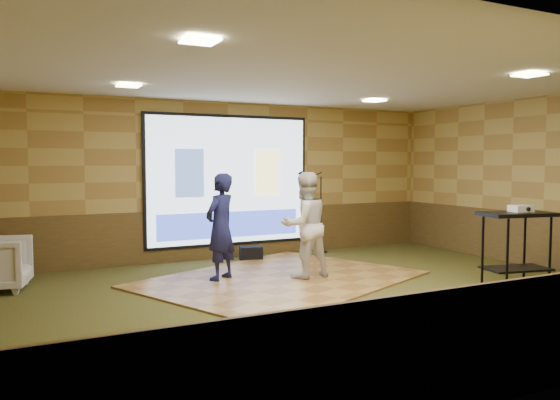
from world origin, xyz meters
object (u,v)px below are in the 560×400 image
projector_screen (229,182)px  projector (521,209)px  player_right (305,225)px  dance_floor (281,279)px  mic_stand (318,229)px  player_left (220,227)px  av_table (517,233)px  duffel_bag (251,253)px

projector_screen → projector: bearing=-55.0°
player_right → projector: 3.23m
dance_floor → mic_stand: bearing=46.9°
player_left → projector: size_ratio=5.67×
av_table → mic_stand: mic_stand is taller
projector_screen → av_table: 5.18m
player_left → mic_stand: bearing=177.2°
projector → duffel_bag: projector is taller
projector_screen → player_left: (-0.89, -1.91, -0.62)m
player_right → mic_stand: size_ratio=0.99×
player_right → av_table: bearing=140.2°
av_table → mic_stand: 4.13m
mic_stand → player_right: bearing=-146.3°
duffel_bag → player_left: bearing=-128.2°
dance_floor → player_left: size_ratio=2.47×
projector_screen → mic_stand: bearing=-8.5°
av_table → mic_stand: size_ratio=0.67×
dance_floor → player_right: size_ratio=2.44×
player_left → duffel_bag: player_left is taller
player_left → av_table: bearing=114.5°
dance_floor → player_right: player_right is taller
projector_screen → projector: projector_screen is taller
player_right → av_table: player_right is taller
projector → dance_floor: bearing=159.5°
player_right → projector_screen: bearing=-84.8°
player_left → mic_stand: (2.73, 1.64, -0.36)m
player_right → dance_floor: bearing=-18.7°
player_left → av_table: size_ratio=1.48×
player_left → player_right: player_right is taller
player_left → projector: bearing=115.2°
projector_screen → player_right: projector_screen is taller
dance_floor → av_table: (2.91, -1.99, 0.80)m
dance_floor → mic_stand: size_ratio=2.43×
av_table → projector_screen: bearing=124.2°
player_right → mic_stand: player_right is taller
player_left → duffel_bag: size_ratio=3.96×
projector → mic_stand: bearing=118.9°
player_left → mic_stand: 3.20m
projector_screen → projector: size_ratio=11.38×
projector_screen → mic_stand: projector_screen is taller
mic_stand → dance_floor: bearing=-153.9°
dance_floor → player_right: 0.93m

